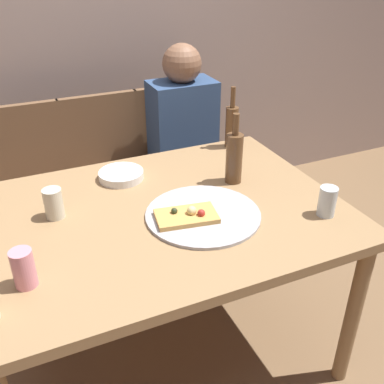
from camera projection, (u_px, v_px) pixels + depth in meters
name	position (u px, v px, depth m)	size (l,w,h in m)	color
ground_plane	(166.00, 348.00, 2.03)	(8.00, 8.00, 0.00)	brown
back_wall	(70.00, 8.00, 2.49)	(6.00, 0.10, 2.60)	gray
dining_table	(160.00, 228.00, 1.70)	(1.38, 1.00, 0.74)	#99754C
pizza_tray	(203.00, 215.00, 1.63)	(0.43, 0.43, 0.01)	#ADADB2
pizza_slice_last	(187.00, 216.00, 1.60)	(0.24, 0.16, 0.05)	tan
wine_bottle	(234.00, 157.00, 1.82)	(0.07, 0.07, 0.30)	brown
beer_bottle	(232.00, 125.00, 2.14)	(0.06, 0.06, 0.30)	brown
tumbler_near	(54.00, 203.00, 1.60)	(0.07, 0.07, 0.11)	beige
wine_glass	(327.00, 201.00, 1.62)	(0.07, 0.07, 0.11)	silver
soda_can	(24.00, 268.00, 1.28)	(0.07, 0.07, 0.12)	pink
plate_stack	(121.00, 175.00, 1.89)	(0.19, 0.19, 0.03)	white
chair_left	(30.00, 182.00, 2.35)	(0.44, 0.44, 0.90)	brown
chair_middle	(109.00, 167.00, 2.50)	(0.44, 0.44, 0.90)	brown
chair_right	(179.00, 154.00, 2.65)	(0.44, 0.44, 0.90)	brown
guest_in_sweater	(189.00, 144.00, 2.47)	(0.36, 0.56, 1.17)	navy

